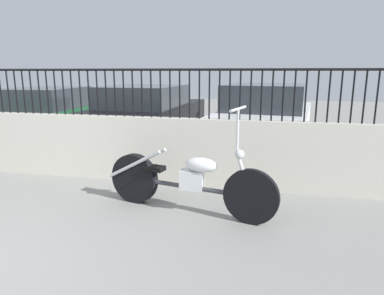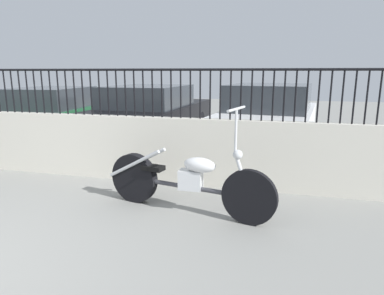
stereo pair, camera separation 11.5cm
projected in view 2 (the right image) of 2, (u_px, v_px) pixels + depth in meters
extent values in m
cube|color=beige|center=(90.00, 146.00, 5.65)|extent=(9.23, 0.18, 1.03)
cylinder|color=black|center=(5.00, 91.00, 5.84)|extent=(0.02, 0.02, 0.73)
cylinder|color=black|center=(13.00, 91.00, 5.80)|extent=(0.02, 0.02, 0.73)
cylinder|color=black|center=(20.00, 91.00, 5.77)|extent=(0.02, 0.02, 0.73)
cylinder|color=black|center=(27.00, 91.00, 5.73)|extent=(0.02, 0.02, 0.73)
cylinder|color=black|center=(35.00, 91.00, 5.69)|extent=(0.02, 0.02, 0.73)
cylinder|color=black|center=(43.00, 91.00, 5.66)|extent=(0.02, 0.02, 0.73)
cylinder|color=black|center=(50.00, 91.00, 5.62)|extent=(0.02, 0.02, 0.73)
cylinder|color=black|center=(58.00, 92.00, 5.58)|extent=(0.02, 0.02, 0.73)
cylinder|color=black|center=(66.00, 92.00, 5.55)|extent=(0.02, 0.02, 0.73)
cylinder|color=black|center=(74.00, 92.00, 5.51)|extent=(0.02, 0.02, 0.73)
cylinder|color=black|center=(83.00, 92.00, 5.48)|extent=(0.02, 0.02, 0.73)
cylinder|color=black|center=(91.00, 92.00, 5.44)|extent=(0.02, 0.02, 0.73)
cylinder|color=black|center=(99.00, 92.00, 5.40)|extent=(0.02, 0.02, 0.73)
cylinder|color=black|center=(108.00, 92.00, 5.37)|extent=(0.02, 0.02, 0.73)
cylinder|color=black|center=(117.00, 93.00, 5.33)|extent=(0.02, 0.02, 0.73)
cylinder|color=black|center=(125.00, 93.00, 5.29)|extent=(0.02, 0.02, 0.73)
cylinder|color=black|center=(134.00, 93.00, 5.26)|extent=(0.02, 0.02, 0.73)
cylinder|color=black|center=(143.00, 93.00, 5.22)|extent=(0.02, 0.02, 0.73)
cylinder|color=black|center=(152.00, 93.00, 5.18)|extent=(0.02, 0.02, 0.73)
cylinder|color=black|center=(162.00, 93.00, 5.15)|extent=(0.02, 0.02, 0.73)
cylinder|color=black|center=(171.00, 93.00, 5.11)|extent=(0.02, 0.02, 0.73)
cylinder|color=black|center=(181.00, 94.00, 5.07)|extent=(0.02, 0.02, 0.73)
cylinder|color=black|center=(190.00, 94.00, 5.04)|extent=(0.02, 0.02, 0.73)
cylinder|color=black|center=(200.00, 94.00, 5.00)|extent=(0.02, 0.02, 0.73)
cylinder|color=black|center=(210.00, 94.00, 4.96)|extent=(0.02, 0.02, 0.73)
cylinder|color=black|center=(220.00, 94.00, 4.93)|extent=(0.02, 0.02, 0.73)
cylinder|color=black|center=(231.00, 94.00, 4.89)|extent=(0.02, 0.02, 0.73)
cylinder|color=black|center=(241.00, 95.00, 4.86)|extent=(0.02, 0.02, 0.73)
cylinder|color=black|center=(252.00, 95.00, 4.82)|extent=(0.02, 0.02, 0.73)
cylinder|color=black|center=(262.00, 95.00, 4.78)|extent=(0.02, 0.02, 0.73)
cylinder|color=black|center=(273.00, 95.00, 4.75)|extent=(0.02, 0.02, 0.73)
cylinder|color=black|center=(284.00, 95.00, 4.71)|extent=(0.02, 0.02, 0.73)
cylinder|color=black|center=(296.00, 95.00, 4.67)|extent=(0.02, 0.02, 0.73)
cylinder|color=black|center=(307.00, 96.00, 4.64)|extent=(0.02, 0.02, 0.73)
cylinder|color=black|center=(319.00, 96.00, 4.60)|extent=(0.02, 0.02, 0.73)
cylinder|color=black|center=(330.00, 96.00, 4.56)|extent=(0.02, 0.02, 0.73)
cylinder|color=black|center=(342.00, 96.00, 4.53)|extent=(0.02, 0.02, 0.73)
cylinder|color=black|center=(355.00, 96.00, 4.49)|extent=(0.02, 0.02, 0.73)
cylinder|color=black|center=(367.00, 97.00, 4.45)|extent=(0.02, 0.02, 0.73)
cylinder|color=black|center=(380.00, 97.00, 4.42)|extent=(0.02, 0.02, 0.73)
cylinder|color=black|center=(85.00, 70.00, 5.38)|extent=(9.23, 0.04, 0.04)
cylinder|color=black|center=(249.00, 197.00, 3.86)|extent=(0.65, 0.21, 0.65)
cylinder|color=black|center=(134.00, 178.00, 4.55)|extent=(0.67, 0.25, 0.66)
cylinder|color=#38383D|center=(187.00, 187.00, 4.20)|extent=(1.43, 0.37, 0.06)
cube|color=silver|center=(191.00, 180.00, 4.16)|extent=(0.28, 0.18, 0.24)
ellipsoid|color=white|center=(200.00, 165.00, 4.06)|extent=(0.44, 0.28, 0.18)
cube|color=black|center=(153.00, 168.00, 4.38)|extent=(0.31, 0.22, 0.06)
cylinder|color=silver|center=(242.00, 175.00, 3.84)|extent=(0.23, 0.09, 0.51)
sphere|color=silver|center=(238.00, 155.00, 3.82)|extent=(0.11, 0.11, 0.11)
cylinder|color=silver|center=(236.00, 131.00, 3.77)|extent=(0.03, 0.03, 0.49)
cylinder|color=silver|center=(236.00, 109.00, 3.72)|extent=(0.14, 0.51, 0.03)
cylinder|color=silver|center=(134.00, 164.00, 4.42)|extent=(0.78, 0.21, 0.45)
cylinder|color=silver|center=(140.00, 161.00, 4.54)|extent=(0.78, 0.21, 0.45)
cylinder|color=black|center=(57.00, 118.00, 10.51)|extent=(0.17, 0.65, 0.64)
cylinder|color=black|center=(107.00, 119.00, 10.27)|extent=(0.17, 0.65, 0.64)
cylinder|color=black|center=(59.00, 135.00, 7.62)|extent=(0.17, 0.65, 0.64)
cube|color=#1E5933|center=(57.00, 118.00, 9.02)|extent=(2.16, 4.58, 0.57)
cube|color=#2D3338|center=(51.00, 98.00, 8.69)|extent=(1.76, 2.27, 0.50)
cylinder|color=black|center=(144.00, 121.00, 9.88)|extent=(0.13, 0.64, 0.64)
cylinder|color=black|center=(200.00, 123.00, 9.43)|extent=(0.13, 0.64, 0.64)
cylinder|color=black|center=(91.00, 138.00, 7.28)|extent=(0.13, 0.64, 0.64)
cylinder|color=black|center=(165.00, 143.00, 6.83)|extent=(0.13, 0.64, 0.64)
cube|color=black|center=(152.00, 119.00, 8.30)|extent=(1.91, 4.50, 0.67)
cube|color=#2D3338|center=(148.00, 96.00, 7.96)|extent=(1.67, 2.18, 0.48)
cylinder|color=black|center=(245.00, 126.00, 8.89)|extent=(0.19, 0.65, 0.64)
cylinder|color=black|center=(311.00, 130.00, 8.31)|extent=(0.19, 0.65, 0.64)
cylinder|color=black|center=(217.00, 145.00, 6.66)|extent=(0.19, 0.65, 0.64)
cylinder|color=black|center=(304.00, 152.00, 6.08)|extent=(0.19, 0.65, 0.64)
cube|color=silver|center=(270.00, 125.00, 7.43)|extent=(2.19, 4.14, 0.69)
cube|color=#2D3338|center=(270.00, 97.00, 7.12)|extent=(1.77, 2.07, 0.53)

